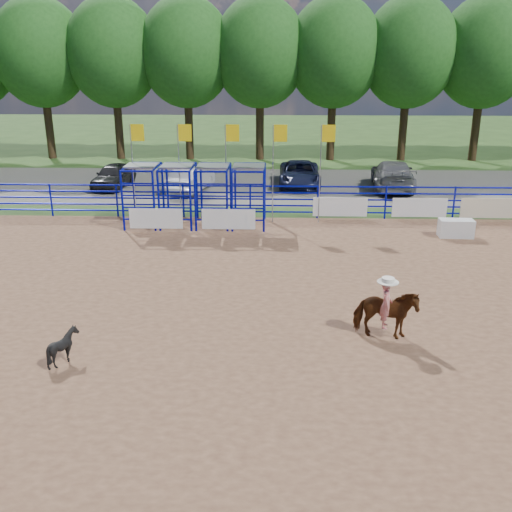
{
  "coord_description": "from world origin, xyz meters",
  "views": [
    {
      "loc": [
        1.08,
        -14.77,
        6.76
      ],
      "look_at": [
        0.55,
        1.0,
        1.3
      ],
      "focal_mm": 40.0,
      "sensor_mm": 36.0,
      "label": 1
    }
  ],
  "objects_px": {
    "car_a": "(113,176)",
    "car_c": "(300,174)",
    "calf": "(63,347)",
    "announcer_table": "(456,228)",
    "car_b": "(191,179)",
    "horse_and_rider": "(386,310)",
    "car_d": "(393,175)"
  },
  "relations": [
    {
      "from": "car_a",
      "to": "car_d",
      "type": "xyz_separation_m",
      "value": [
        15.38,
        0.13,
        0.11
      ]
    },
    {
      "from": "horse_and_rider",
      "to": "calf",
      "type": "distance_m",
      "value": 7.86
    },
    {
      "from": "car_c",
      "to": "car_a",
      "type": "bearing_deg",
      "value": -174.55
    },
    {
      "from": "car_a",
      "to": "car_c",
      "type": "height_order",
      "value": "car_c"
    },
    {
      "from": "horse_and_rider",
      "to": "calf",
      "type": "relative_size",
      "value": 2.73
    },
    {
      "from": "car_b",
      "to": "horse_and_rider",
      "type": "bearing_deg",
      "value": 125.85
    },
    {
      "from": "announcer_table",
      "to": "car_a",
      "type": "bearing_deg",
      "value": 151.3
    },
    {
      "from": "car_a",
      "to": "car_b",
      "type": "xyz_separation_m",
      "value": [
        4.45,
        -0.83,
        -0.0
      ]
    },
    {
      "from": "calf",
      "to": "car_c",
      "type": "relative_size",
      "value": 0.17
    },
    {
      "from": "calf",
      "to": "car_d",
      "type": "bearing_deg",
      "value": -47.94
    },
    {
      "from": "announcer_table",
      "to": "car_a",
      "type": "height_order",
      "value": "car_a"
    },
    {
      "from": "horse_and_rider",
      "to": "car_c",
      "type": "xyz_separation_m",
      "value": [
        -1.43,
        18.56,
        -0.12
      ]
    },
    {
      "from": "announcer_table",
      "to": "car_a",
      "type": "relative_size",
      "value": 0.34
    },
    {
      "from": "announcer_table",
      "to": "car_c",
      "type": "bearing_deg",
      "value": 121.31
    },
    {
      "from": "calf",
      "to": "car_c",
      "type": "bearing_deg",
      "value": -35.04
    },
    {
      "from": "car_b",
      "to": "car_d",
      "type": "distance_m",
      "value": 10.98
    },
    {
      "from": "car_a",
      "to": "car_c",
      "type": "xyz_separation_m",
      "value": [
        10.32,
        0.78,
        0.01
      ]
    },
    {
      "from": "car_a",
      "to": "announcer_table",
      "type": "bearing_deg",
      "value": -23.42
    },
    {
      "from": "car_d",
      "to": "car_c",
      "type": "bearing_deg",
      "value": -1.08
    },
    {
      "from": "announcer_table",
      "to": "car_c",
      "type": "relative_size",
      "value": 0.28
    },
    {
      "from": "car_b",
      "to": "car_c",
      "type": "xyz_separation_m",
      "value": [
        5.87,
        1.61,
        0.01
      ]
    },
    {
      "from": "announcer_table",
      "to": "calf",
      "type": "height_order",
      "value": "calf"
    },
    {
      "from": "horse_and_rider",
      "to": "car_d",
      "type": "xyz_separation_m",
      "value": [
        3.63,
        17.91,
        -0.03
      ]
    },
    {
      "from": "car_a",
      "to": "car_c",
      "type": "relative_size",
      "value": 0.8
    },
    {
      "from": "announcer_table",
      "to": "car_c",
      "type": "xyz_separation_m",
      "value": [
        -5.86,
        9.64,
        0.31
      ]
    },
    {
      "from": "horse_and_rider",
      "to": "calf",
      "type": "xyz_separation_m",
      "value": [
        -7.7,
        -1.51,
        -0.37
      ]
    },
    {
      "from": "calf",
      "to": "car_a",
      "type": "bearing_deg",
      "value": -5.83
    },
    {
      "from": "car_a",
      "to": "car_c",
      "type": "distance_m",
      "value": 10.35
    },
    {
      "from": "car_a",
      "to": "car_d",
      "type": "height_order",
      "value": "car_d"
    },
    {
      "from": "announcer_table",
      "to": "car_c",
      "type": "height_order",
      "value": "car_c"
    },
    {
      "from": "calf",
      "to": "car_d",
      "type": "relative_size",
      "value": 0.16
    },
    {
      "from": "car_c",
      "to": "car_d",
      "type": "xyz_separation_m",
      "value": [
        5.06,
        -0.65,
        0.1
      ]
    }
  ]
}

